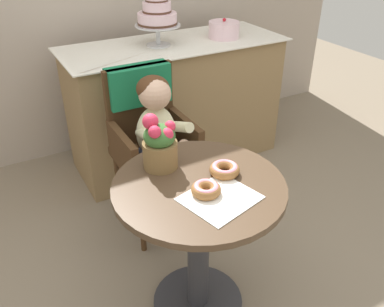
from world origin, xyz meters
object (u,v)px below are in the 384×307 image
at_px(round_layer_cake, 224,30).
at_px(donut_mid, 206,189).
at_px(seated_child, 159,129).
at_px(wicker_chair, 147,124).
at_px(donut_front, 225,169).
at_px(cafe_table, 199,223).
at_px(flower_vase, 160,144).
at_px(tiered_cake_stand, 157,15).

bearing_deg(round_layer_cake, donut_mid, -124.95).
xyz_separation_m(seated_child, donut_mid, (-0.10, -0.66, 0.07)).
bearing_deg(wicker_chair, donut_front, -83.16).
relative_size(cafe_table, seated_child, 0.99).
bearing_deg(round_layer_cake, donut_front, -122.35).
height_order(flower_vase, round_layer_cake, round_layer_cake).
bearing_deg(donut_front, donut_mid, -149.05).
distance_m(seated_child, donut_front, 0.58).
relative_size(wicker_chair, tiered_cake_stand, 2.84).
relative_size(cafe_table, tiered_cake_stand, 2.15).
relative_size(seated_child, flower_vase, 2.92).
height_order(wicker_chair, donut_mid, wicker_chair).
xyz_separation_m(donut_front, tiered_cake_stand, (0.30, 1.29, 0.35)).
bearing_deg(seated_child, tiered_cake_stand, 64.47).
xyz_separation_m(cafe_table, flower_vase, (-0.08, 0.20, 0.32)).
bearing_deg(flower_vase, donut_front, -41.73).
xyz_separation_m(tiered_cake_stand, round_layer_cake, (0.49, -0.05, -0.14)).
bearing_deg(cafe_table, flower_vase, 112.60).
xyz_separation_m(seated_child, tiered_cake_stand, (0.34, 0.71, 0.42)).
bearing_deg(cafe_table, tiered_cake_stand, 71.73).
xyz_separation_m(flower_vase, tiered_cake_stand, (0.51, 1.10, 0.27)).
distance_m(flower_vase, tiered_cake_stand, 1.25).
bearing_deg(seated_child, donut_front, -86.09).
bearing_deg(donut_mid, round_layer_cake, 55.05).
bearing_deg(donut_mid, tiered_cake_stand, 72.23).
distance_m(wicker_chair, tiered_cake_stand, 0.80).
height_order(tiered_cake_stand, round_layer_cake, tiered_cake_stand).
relative_size(cafe_table, wicker_chair, 0.75).
distance_m(cafe_table, round_layer_cake, 1.62).
xyz_separation_m(cafe_table, round_layer_cake, (0.92, 1.25, 0.45)).
height_order(wicker_chair, donut_front, wicker_chair).
bearing_deg(tiered_cake_stand, wicker_chair, -121.43).
bearing_deg(donut_front, flower_vase, 138.27).
height_order(seated_child, tiered_cake_stand, tiered_cake_stand).
xyz_separation_m(seated_child, donut_front, (0.04, -0.58, 0.07)).
distance_m(wicker_chair, seated_child, 0.16).
distance_m(donut_front, flower_vase, 0.29).
bearing_deg(wicker_chair, donut_mid, -93.27).
bearing_deg(round_layer_cake, seated_child, -141.19).
xyz_separation_m(donut_mid, round_layer_cake, (0.93, 1.33, 0.21)).
distance_m(wicker_chair, donut_mid, 0.83).
distance_m(donut_front, donut_mid, 0.16).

